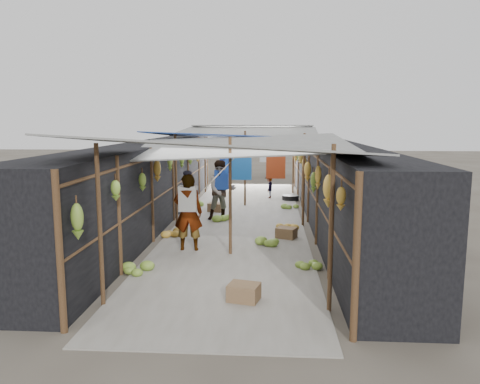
% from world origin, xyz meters
% --- Properties ---
extents(ground, '(80.00, 80.00, 0.00)m').
position_xyz_m(ground, '(0.00, 0.00, 0.00)').
color(ground, '#6B6356').
rests_on(ground, ground).
extents(aisle_slab, '(3.60, 16.00, 0.02)m').
position_xyz_m(aisle_slab, '(0.00, 6.50, 0.01)').
color(aisle_slab, '#9E998E').
rests_on(aisle_slab, ground).
extents(stall_left, '(1.40, 15.00, 2.30)m').
position_xyz_m(stall_left, '(-2.70, 6.50, 1.15)').
color(stall_left, black).
rests_on(stall_left, ground).
extents(stall_right, '(1.40, 15.00, 2.30)m').
position_xyz_m(stall_right, '(2.70, 6.50, 1.15)').
color(stall_right, black).
rests_on(stall_right, ground).
extents(crate_near, '(0.57, 0.50, 0.30)m').
position_xyz_m(crate_near, '(0.45, 0.30, 0.15)').
color(crate_near, olive).
rests_on(crate_near, ground).
extents(crate_mid, '(0.58, 0.53, 0.28)m').
position_xyz_m(crate_mid, '(1.29, 4.50, 0.14)').
color(crate_mid, olive).
rests_on(crate_mid, ground).
extents(crate_back, '(0.56, 0.50, 0.30)m').
position_xyz_m(crate_back, '(-0.88, 7.84, 0.15)').
color(crate_back, olive).
rests_on(crate_back, ground).
extents(black_basin, '(0.63, 0.63, 0.19)m').
position_xyz_m(black_basin, '(1.63, 10.27, 0.09)').
color(black_basin, black).
rests_on(black_basin, ground).
extents(vendor_elderly, '(0.67, 0.46, 1.77)m').
position_xyz_m(vendor_elderly, '(-0.98, 3.26, 0.89)').
color(vendor_elderly, white).
rests_on(vendor_elderly, ground).
extents(shopper_blue, '(1.03, 0.91, 1.79)m').
position_xyz_m(shopper_blue, '(-0.57, 6.62, 0.89)').
color(shopper_blue, navy).
rests_on(shopper_blue, ground).
extents(vendor_seated, '(0.37, 0.60, 0.90)m').
position_xyz_m(vendor_seated, '(0.84, 10.64, 0.45)').
color(vendor_seated, '#4B4741').
rests_on(vendor_seated, ground).
extents(market_canopy, '(5.62, 15.20, 2.77)m').
position_xyz_m(market_canopy, '(0.03, 6.85, 2.41)').
color(market_canopy, brown).
rests_on(market_canopy, ground).
extents(hanging_bananas, '(3.95, 13.98, 0.80)m').
position_xyz_m(hanging_bananas, '(-0.08, 6.34, 1.67)').
color(hanging_bananas, olive).
rests_on(hanging_bananas, ground).
extents(floor_bananas, '(3.87, 7.66, 0.33)m').
position_xyz_m(floor_bananas, '(-0.28, 4.81, 0.14)').
color(floor_bananas, olive).
rests_on(floor_bananas, ground).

